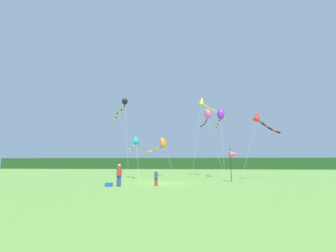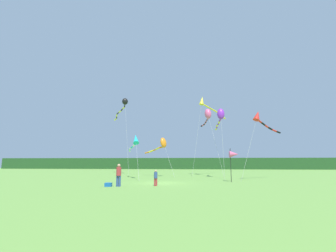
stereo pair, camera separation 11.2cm
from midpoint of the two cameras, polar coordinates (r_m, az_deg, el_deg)
name	(u,v)px [view 2 (the right image)]	position (r m, az deg, el deg)	size (l,w,h in m)	color
ground_plane	(162,183)	(22.94, -1.39, -13.59)	(120.00, 120.00, 0.00)	#6B9E42
distant_treeline	(182,164)	(67.74, 3.38, -9.01)	(108.00, 2.40, 3.11)	#234C23
person_adult	(119,174)	(20.11, -11.64, -11.22)	(0.40, 0.40, 1.82)	#334C8C
person_child	(156,177)	(20.24, -2.82, -12.15)	(0.29, 0.29, 1.32)	#B23338
cooler_box	(108,185)	(20.26, -14.02, -13.56)	(0.53, 0.39, 0.31)	#1959B2
banner_flag_pole	(234,155)	(25.08, 15.68, -6.64)	(0.90, 0.70, 3.35)	black
kite_black	(124,104)	(40.43, -10.55, 5.18)	(5.48, 9.01, 12.48)	#B2B2B2
kite_yellow	(206,104)	(37.28, 9.16, 5.28)	(5.83, 6.89, 12.01)	#B2B2B2
kite_orange	(162,144)	(32.85, -1.40, -4.34)	(4.78, 4.24, 5.39)	#B2B2B2
kite_cyan	(135,141)	(29.24, -7.86, -3.55)	(3.04, 6.99, 5.47)	#B2B2B2
kite_red	(260,119)	(28.81, 21.38, 1.68)	(5.92, 4.83, 7.78)	#B2B2B2
kite_purple	(220,116)	(30.83, 12.60, 2.44)	(0.93, 6.53, 8.74)	#B2B2B2
kite_rainbow	(208,115)	(35.55, 9.65, 2.75)	(2.49, 7.53, 9.93)	#B2B2B2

